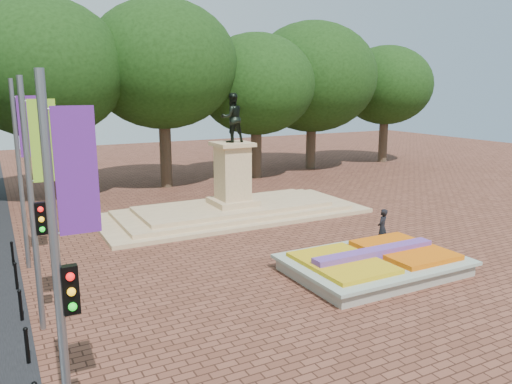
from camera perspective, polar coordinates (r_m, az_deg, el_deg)
ground at (r=19.99m, az=7.30°, el=-7.77°), size 90.00×90.00×0.00m
flower_bed at (r=19.00m, az=13.40°, el=-7.86°), size 6.30×4.30×0.91m
monument at (r=26.42m, az=-2.67°, el=-0.82°), size 14.00×6.00×6.40m
tree_row_back at (r=35.87m, az=-6.30°, el=11.80°), size 44.80×8.80×10.43m
banner_poles at (r=14.32m, az=-23.78°, el=-0.49°), size 0.88×11.17×7.00m
bollard_row at (r=15.14m, az=-25.04°, el=-13.35°), size 0.12×13.12×0.98m
pedestrian at (r=21.94m, az=14.23°, el=-3.99°), size 0.72×0.63×1.65m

